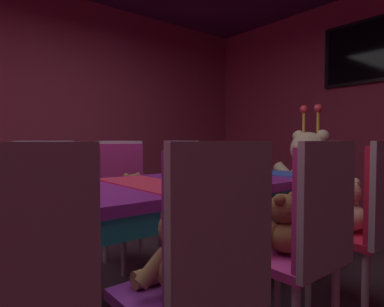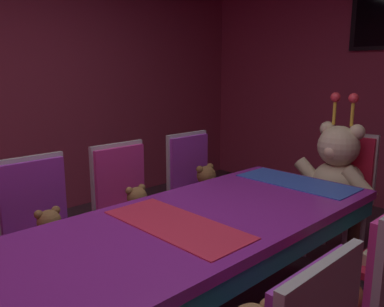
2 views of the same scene
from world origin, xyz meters
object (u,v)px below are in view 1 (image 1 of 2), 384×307
Objects in this scene: banquet_table at (149,199)px; teddy_right_3 at (346,209)px; teddy_right_1 at (179,254)px; chair_right_2 at (310,230)px; teddy_right_2 at (283,227)px; teddy_left_1 at (54,202)px; chair_right_1 at (207,265)px; chair_left_1 at (48,196)px; chair_left_3 at (187,182)px; king_teddy_bear at (307,170)px; wall_tv at (380,49)px; teddy_left_2 at (133,193)px; teddy_left_3 at (197,184)px; throne_chair at (317,183)px; chair_right_3 at (373,212)px.

banquet_table is 1.14m from teddy_right_3.
teddy_right_1 reaches higher than banquet_table.
chair_right_2 is 3.25× the size of teddy_right_2.
chair_right_2 is at bearing 23.16° from teddy_left_1.
chair_right_1 is 1.00× the size of chair_right_2.
teddy_right_2 is at bearing 23.18° from chair_left_1.
king_teddy_bear is at bearing 40.26° from chair_left_3.
banquet_table is at bearing 25.40° from teddy_left_1.
chair_right_2 reaches higher than banquet_table.
chair_right_1 is at bearing 90.81° from chair_right_2.
wall_tv is at bearing 76.46° from chair_left_1.
teddy_right_3 is (1.52, -0.01, -0.01)m from chair_left_3.
king_teddy_bear is at bearing 63.17° from teddy_left_2.
teddy_left_2 is at bearing 24.96° from teddy_right_3.
wall_tv is at bearing -78.68° from teddy_right_1.
chair_left_1 is at bearing -89.77° from chair_left_3.
throne_chair is (0.69, 0.87, 0.01)m from teddy_left_3.
chair_left_3 and chair_right_3 have the same top height.
teddy_left_1 is (-0.68, -0.32, -0.08)m from banquet_table.
king_teddy_bear is (0.83, 1.96, 0.13)m from chair_left_1.
chair_left_1 and chair_right_3 have the same top height.
teddy_left_1 is 0.88× the size of teddy_left_3.
chair_left_1 is 1.00× the size of chair_right_2.
teddy_left_3 is 0.32× the size of chair_right_2.
king_teddy_bear is 1.98m from wall_tv.
chair_right_1 is 3.79m from wall_tv.
banquet_table is at bearing 21.23° from chair_right_2.
teddy_left_2 is 1.67m from throne_chair.
teddy_left_3 is 1.52m from chair_right_3.
chair_left_3 is at bearing 180.00° from teddy_left_3.
teddy_right_3 is 1.00m from king_teddy_bear.
chair_left_1 is 3.51× the size of teddy_left_1.
chair_right_1 is at bearing 89.64° from chair_right_3.
teddy_right_1 is 1.21m from teddy_right_3.
chair_right_3 is 0.15m from teddy_right_3.
teddy_left_2 is 0.90× the size of teddy_left_3.
wall_tv is (-0.83, 3.40, 1.45)m from chair_right_1.
teddy_left_3 is (-0.69, 0.93, -0.07)m from banquet_table.
chair_left_3 is at bearing -38.92° from teddy_right_1.
chair_left_1 is at bearing -96.39° from teddy_left_3.
chair_left_1 is 1.76m from chair_right_2.
teddy_left_3 is 2.71m from wall_tv.
teddy_left_2 is 1.65m from chair_right_3.
chair_right_2 is at bearing 180.00° from teddy_right_2.
teddy_right_2 is (-0.14, 0.00, -0.02)m from chair_right_2.
banquet_table is 8.94× the size of teddy_left_1.
teddy_left_3 is 1.49m from teddy_right_2.
teddy_right_2 is at bearing 24.47° from throne_chair.
king_teddy_bear is (-0.67, 1.31, 0.15)m from teddy_right_2.
chair_right_3 reaches higher than teddy_right_2.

